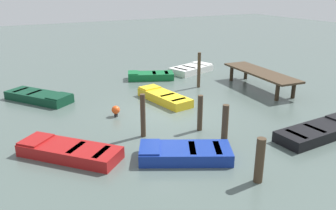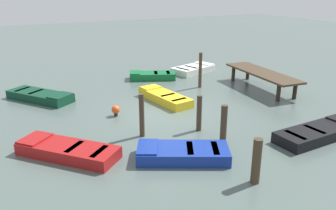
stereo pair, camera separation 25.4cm
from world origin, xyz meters
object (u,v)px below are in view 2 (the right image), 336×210
mooring_piling_far_left (200,70)px  mooring_piling_mid_left (224,124)px  mooring_piling_far_right (256,161)px  rowboat_blue (182,153)px  mooring_piling_near_left (199,113)px  dock_segment (262,74)px  rowboat_green (152,76)px  rowboat_dark_green (40,96)px  rowboat_white (193,69)px  rowboat_red (67,150)px  rowboat_yellow (165,97)px  rowboat_black (319,132)px  marker_buoy (116,110)px  mooring_piling_mid_right (142,115)px

mooring_piling_far_left → mooring_piling_mid_left: (6.34, -2.96, -0.27)m
mooring_piling_far_right → rowboat_blue: bearing=-152.0°
mooring_piling_near_left → mooring_piling_mid_left: bearing=11.0°
dock_segment → rowboat_green: size_ratio=1.79×
rowboat_dark_green → rowboat_green: 6.63m
mooring_piling_far_right → rowboat_white: bearing=156.8°
rowboat_red → rowboat_white: bearing=-92.5°
rowboat_yellow → mooring_piling_mid_left: size_ratio=2.37×
mooring_piling_mid_left → mooring_piling_far_right: (2.70, -0.81, -0.01)m
dock_segment → rowboat_blue: dock_segment is taller
rowboat_green → mooring_piling_far_right: mooring_piling_far_right is taller
rowboat_yellow → mooring_piling_near_left: size_ratio=2.32×
rowboat_blue → mooring_piling_far_left: size_ratio=1.67×
rowboat_blue → rowboat_white: same height
rowboat_yellow → mooring_piling_far_left: bearing=-74.5°
dock_segment → rowboat_red: dock_segment is taller
rowboat_blue → mooring_piling_far_left: bearing=-98.5°
rowboat_blue → rowboat_white: bearing=-95.4°
mooring_piling_far_left → dock_segment: bearing=57.1°
dock_segment → rowboat_dark_green: bearing=-102.4°
mooring_piling_mid_left → rowboat_green: bearing=171.7°
mooring_piling_near_left → rowboat_black: bearing=54.3°
rowboat_dark_green → marker_buoy: size_ratio=7.23×
mooring_piling_near_left → mooring_piling_far_left: (-5.07, 3.21, 0.25)m
rowboat_blue → mooring_piling_near_left: 2.52m
rowboat_blue → mooring_piling_mid_right: mooring_piling_mid_right is taller
mooring_piling_mid_right → mooring_piling_far_right: size_ratio=1.21×
mooring_piling_mid_right → rowboat_green: bearing=152.9°
rowboat_yellow → marker_buoy: bearing=97.7°
rowboat_yellow → rowboat_green: same height
mooring_piling_near_left → dock_segment: bearing=118.6°
rowboat_yellow → mooring_piling_far_right: size_ratio=2.40×
rowboat_black → dock_segment: bearing=65.3°
mooring_piling_mid_left → mooring_piling_far_right: mooring_piling_mid_left is taller
mooring_piling_far_right → dock_segment: bearing=137.8°
mooring_piling_far_left → mooring_piling_far_right: mooring_piling_far_left is taller
rowboat_yellow → marker_buoy: (0.84, -2.77, 0.07)m
rowboat_green → mooring_piling_far_left: (2.77, 1.63, 0.75)m
rowboat_green → mooring_piling_far_left: bearing=142.8°
rowboat_black → mooring_piling_far_right: 4.43m
rowboat_red → mooring_piling_far_right: size_ratio=2.42×
rowboat_black → rowboat_green: 10.65m
rowboat_blue → marker_buoy: marker_buoy is taller
mooring_piling_near_left → mooring_piling_far_left: bearing=147.7°
mooring_piling_mid_left → mooring_piling_far_right: 2.81m
dock_segment → rowboat_yellow: dock_segment is taller
rowboat_dark_green → rowboat_blue: size_ratio=1.08×
rowboat_red → marker_buoy: size_ratio=6.90×
mooring_piling_far_left → marker_buoy: 6.02m
rowboat_yellow → mooring_piling_far_right: 7.81m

